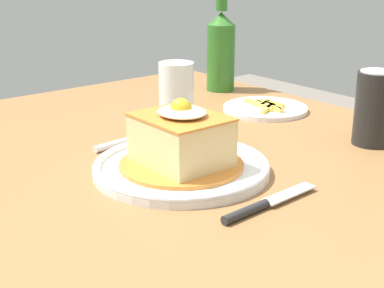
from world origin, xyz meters
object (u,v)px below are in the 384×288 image
object	(u,v)px
side_plate_fries	(265,108)
knife	(259,206)
beer_bottle_green	(221,47)
soda_can	(375,108)
fork	(124,142)
drinking_glass	(176,93)
main_plate	(181,167)

from	to	relation	value
side_plate_fries	knife	bearing A→B (deg)	-47.06
knife	beer_bottle_green	distance (m)	0.66
knife	soda_can	size ratio (longest dim) A/B	1.34
fork	side_plate_fries	xyz separation A→B (m)	(-0.00, 0.34, -0.00)
drinking_glass	beer_bottle_green	bearing A→B (deg)	117.11
knife	drinking_glass	size ratio (longest dim) A/B	1.58
main_plate	knife	distance (m)	0.16
main_plate	beer_bottle_green	xyz separation A→B (m)	(-0.35, 0.39, 0.09)
beer_bottle_green	side_plate_fries	world-z (taller)	beer_bottle_green
soda_can	drinking_glass	xyz separation A→B (m)	(-0.34, -0.15, -0.02)
fork	soda_can	distance (m)	0.42
drinking_glass	side_plate_fries	bearing A→B (deg)	61.98
fork	beer_bottle_green	distance (m)	0.45
knife	side_plate_fries	world-z (taller)	side_plate_fries
knife	soda_can	world-z (taller)	soda_can
drinking_glass	soda_can	bearing A→B (deg)	23.40
side_plate_fries	drinking_glass	bearing A→B (deg)	-118.02
fork	drinking_glass	world-z (taller)	drinking_glass
side_plate_fries	main_plate	bearing A→B (deg)	-64.93
soda_can	drinking_glass	distance (m)	0.37
drinking_glass	main_plate	bearing A→B (deg)	-36.35
main_plate	drinking_glass	distance (m)	0.31
beer_bottle_green	drinking_glass	size ratio (longest dim) A/B	2.53
soda_can	fork	bearing A→B (deg)	-128.17
soda_can	beer_bottle_green	world-z (taller)	beer_bottle_green
fork	soda_can	world-z (taller)	soda_can
main_plate	knife	xyz separation A→B (m)	(0.16, -0.00, -0.00)
main_plate	drinking_glass	bearing A→B (deg)	143.65
beer_bottle_green	drinking_glass	xyz separation A→B (m)	(0.11, -0.21, -0.05)
fork	knife	size ratio (longest dim) A/B	0.86
knife	soda_can	xyz separation A→B (m)	(-0.06, 0.33, 0.06)
main_plate	side_plate_fries	xyz separation A→B (m)	(-0.16, 0.34, -0.00)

